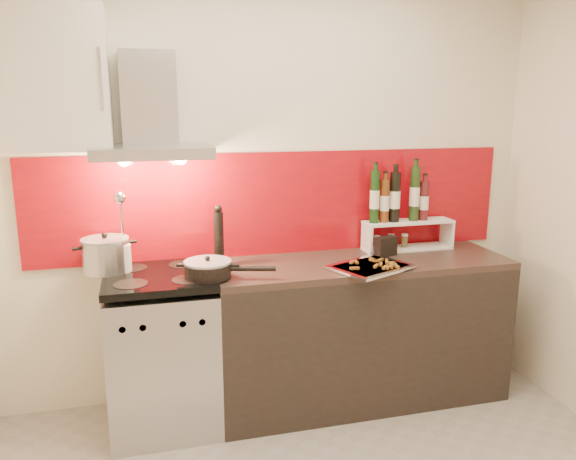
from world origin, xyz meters
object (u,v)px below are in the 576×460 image
object	(u,v)px
pepper_mill	(219,237)
baking_tray	(371,267)
counter	(359,330)
range_stove	(163,352)
stock_pot	(106,255)
saute_pan	(209,269)

from	to	relation	value
pepper_mill	baking_tray	bearing A→B (deg)	-19.29
counter	pepper_mill	world-z (taller)	pepper_mill
range_stove	stock_pot	xyz separation A→B (m)	(-0.28, 0.13, 0.56)
range_stove	saute_pan	size ratio (longest dim) A/B	1.86
baking_tray	stock_pot	bearing A→B (deg)	167.83
range_stove	pepper_mill	distance (m)	0.73
counter	range_stove	bearing A→B (deg)	-179.77
range_stove	pepper_mill	size ratio (longest dim) A/B	2.51
range_stove	counter	xyz separation A→B (m)	(1.20, 0.00, 0.01)
range_stove	saute_pan	world-z (taller)	saute_pan
counter	stock_pot	bearing A→B (deg)	175.29
pepper_mill	baking_tray	world-z (taller)	pepper_mill
pepper_mill	baking_tray	size ratio (longest dim) A/B	0.69
saute_pan	pepper_mill	size ratio (longest dim) A/B	1.35
counter	pepper_mill	distance (m)	1.06
saute_pan	baking_tray	xyz separation A→B (m)	(0.92, -0.06, -0.04)
range_stove	stock_pot	world-z (taller)	stock_pot
stock_pot	saute_pan	xyz separation A→B (m)	(0.54, -0.26, -0.05)
range_stove	stock_pot	bearing A→B (deg)	155.66
counter	baking_tray	world-z (taller)	baking_tray
stock_pot	pepper_mill	xyz separation A→B (m)	(0.63, -0.02, 0.07)
saute_pan	baking_tray	bearing A→B (deg)	-3.65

